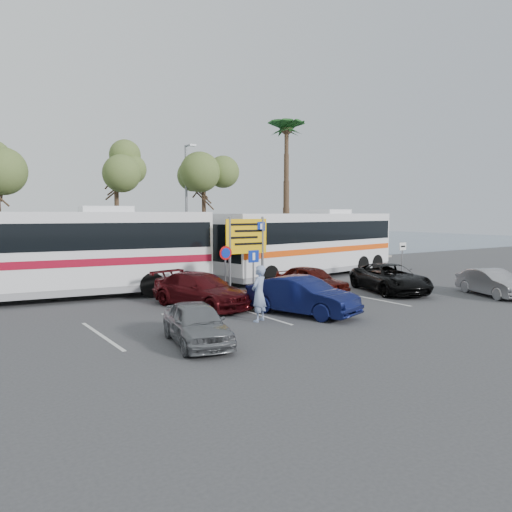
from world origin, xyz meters
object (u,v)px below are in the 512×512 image
pedestrian_far (195,269)px  pedestrian_near (259,294)px  car_red (311,280)px  car_blue (302,296)px  street_lamp_right (187,200)px  car_silver_b (492,283)px  car_silver_a (197,323)px  car_maroon (201,290)px  direction_sign (247,242)px  suv_black (390,278)px  coach_bus_left (61,256)px  coach_bus_right (309,246)px

pedestrian_far → pedestrian_near: bearing=148.8°
car_red → car_blue: bearing=-138.6°
street_lamp_right → car_red: size_ratio=2.07×
car_red → car_silver_b: car_red is taller
car_silver_a → car_maroon: 5.71m
car_maroon → direction_sign: bearing=13.1°
car_silver_b → car_red: bearing=162.7°
suv_black → car_blue: bearing=-146.1°
car_silver_a → pedestrian_near: 3.54m
coach_bus_left → suv_black: bearing=-26.2°
street_lamp_right → suv_black: 14.77m
direction_sign → pedestrian_near: (-2.82, -5.20, -1.45)m
car_silver_b → coach_bus_left: bearing=169.0°
pedestrian_near → pedestrian_far: 8.69m
car_blue → coach_bus_left: bearing=109.7°
car_blue → car_maroon: (-2.40, 3.45, -0.02)m
pedestrian_far → car_maroon: bearing=136.7°
car_blue → pedestrian_far: bearing=72.5°
coach_bus_right → pedestrian_far: bearing=180.0°
coach_bus_right → car_maroon: 11.01m
car_maroon → suv_black: car_maroon is taller
coach_bus_left → coach_bus_right: bearing=0.0°
car_maroon → pedestrian_far: size_ratio=2.52×
car_red → pedestrian_near: bearing=-151.2°
car_silver_a → car_maroon: bearing=72.7°
direction_sign → car_maroon: bearing=-152.4°
car_maroon → pedestrian_near: (0.42, -3.50, 0.30)m
car_silver_a → suv_black: 12.46m
car_blue → car_red: (3.34, 3.45, -0.05)m
street_lamp_right → coach_bus_left: bearing=-143.5°
direction_sign → car_blue: direction_sign is taller
car_red → suv_black: (3.50, -1.65, 0.01)m
suv_black → pedestrian_far: pedestrian_far is taller
car_blue → pedestrian_near: pedestrian_near is taller
pedestrian_far → car_silver_b: bearing=-154.2°
coach_bus_right → car_silver_b: (2.50, -10.00, -1.24)m
coach_bus_right → direction_sign: bearing=-153.0°
coach_bus_left → pedestrian_near: coach_bus_left is taller
car_maroon → pedestrian_far: bearing=51.4°
car_silver_a → pedestrian_near: pedestrian_near is taller
car_silver_a → car_silver_b: car_silver_a is taller
pedestrian_far → coach_bus_left: bearing=70.8°
coach_bus_left → suv_black: coach_bus_left is taller
car_silver_a → car_blue: (5.16, 1.55, 0.10)m
pedestrian_near → pedestrian_far: size_ratio=1.05×
car_blue → car_maroon: size_ratio=0.91×
direction_sign → car_red: size_ratio=0.93×
car_maroon → coach_bus_left: bearing=115.9°
car_red → pedestrian_near: 6.38m
direction_sign → car_silver_b: 11.36m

